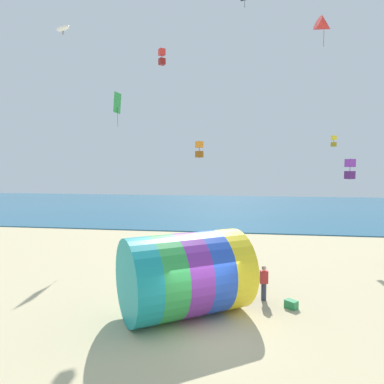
{
  "coord_description": "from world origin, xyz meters",
  "views": [
    {
      "loc": [
        1.28,
        -12.36,
        6.27
      ],
      "look_at": [
        -1.04,
        3.51,
        5.07
      ],
      "focal_mm": 32.0,
      "sensor_mm": 36.0,
      "label": 1
    }
  ],
  "objects_px": {
    "kite_red_box": "(162,57)",
    "kite_red_delta": "(324,26)",
    "kite_green_diamond": "(117,103)",
    "bystander_mid_beach": "(222,259)",
    "giant_inflatable_tube": "(186,274)",
    "kite_orange_box": "(199,149)",
    "kite_purple_box": "(350,169)",
    "kite_handler": "(264,283)",
    "cooler_box": "(291,304)",
    "bystander_near_water": "(242,253)",
    "kite_white_parafoil": "(63,28)",
    "kite_yellow_box": "(334,141)"
  },
  "relations": [
    {
      "from": "kite_green_diamond",
      "to": "bystander_mid_beach",
      "type": "height_order",
      "value": "kite_green_diamond"
    },
    {
      "from": "kite_handler",
      "to": "kite_orange_box",
      "type": "distance_m",
      "value": 8.1
    },
    {
      "from": "giant_inflatable_tube",
      "to": "kite_yellow_box",
      "type": "bearing_deg",
      "value": 57.3
    },
    {
      "from": "kite_white_parafoil",
      "to": "kite_orange_box",
      "type": "xyz_separation_m",
      "value": [
        8.9,
        -1.46,
        -7.78
      ]
    },
    {
      "from": "kite_purple_box",
      "to": "giant_inflatable_tube",
      "type": "bearing_deg",
      "value": -139.99
    },
    {
      "from": "kite_purple_box",
      "to": "bystander_near_water",
      "type": "height_order",
      "value": "kite_purple_box"
    },
    {
      "from": "kite_orange_box",
      "to": "cooler_box",
      "type": "distance_m",
      "value": 9.48
    },
    {
      "from": "kite_red_box",
      "to": "kite_red_delta",
      "type": "bearing_deg",
      "value": 19.57
    },
    {
      "from": "giant_inflatable_tube",
      "to": "bystander_mid_beach",
      "type": "xyz_separation_m",
      "value": [
        1.2,
        6.09,
        -0.92
      ]
    },
    {
      "from": "giant_inflatable_tube",
      "to": "kite_orange_box",
      "type": "relative_size",
      "value": 6.29
    },
    {
      "from": "kite_orange_box",
      "to": "bystander_near_water",
      "type": "bearing_deg",
      "value": 39.42
    },
    {
      "from": "kite_orange_box",
      "to": "bystander_near_water",
      "type": "height_order",
      "value": "kite_orange_box"
    },
    {
      "from": "kite_green_diamond",
      "to": "cooler_box",
      "type": "height_order",
      "value": "kite_green_diamond"
    },
    {
      "from": "kite_green_diamond",
      "to": "giant_inflatable_tube",
      "type": "bearing_deg",
      "value": -60.14
    },
    {
      "from": "giant_inflatable_tube",
      "to": "kite_white_parafoil",
      "type": "xyz_separation_m",
      "value": [
        -9.03,
        7.05,
        13.28
      ]
    },
    {
      "from": "giant_inflatable_tube",
      "to": "kite_handler",
      "type": "height_order",
      "value": "giant_inflatable_tube"
    },
    {
      "from": "kite_yellow_box",
      "to": "kite_green_diamond",
      "type": "relative_size",
      "value": 0.32
    },
    {
      "from": "kite_red_delta",
      "to": "bystander_near_water",
      "type": "xyz_separation_m",
      "value": [
        -6.3,
        -7.88,
        -16.64
      ]
    },
    {
      "from": "kite_handler",
      "to": "kite_red_box",
      "type": "xyz_separation_m",
      "value": [
        -6.96,
        9.08,
        13.42
      ]
    },
    {
      "from": "kite_white_parafoil",
      "to": "kite_red_box",
      "type": "distance_m",
      "value": 6.86
    },
    {
      "from": "kite_handler",
      "to": "kite_green_diamond",
      "type": "distance_m",
      "value": 20.03
    },
    {
      "from": "kite_white_parafoil",
      "to": "kite_orange_box",
      "type": "bearing_deg",
      "value": -9.32
    },
    {
      "from": "kite_orange_box",
      "to": "cooler_box",
      "type": "height_order",
      "value": "kite_orange_box"
    },
    {
      "from": "kite_red_delta",
      "to": "bystander_mid_beach",
      "type": "bearing_deg",
      "value": -128.38
    },
    {
      "from": "kite_green_diamond",
      "to": "bystander_mid_beach",
      "type": "xyz_separation_m",
      "value": [
        9.43,
        -8.24,
        -10.8
      ]
    },
    {
      "from": "kite_purple_box",
      "to": "bystander_mid_beach",
      "type": "bearing_deg",
      "value": -171.75
    },
    {
      "from": "kite_white_parafoil",
      "to": "cooler_box",
      "type": "height_order",
      "value": "kite_white_parafoil"
    },
    {
      "from": "kite_orange_box",
      "to": "kite_red_box",
      "type": "bearing_deg",
      "value": 121.83
    },
    {
      "from": "kite_handler",
      "to": "kite_red_box",
      "type": "distance_m",
      "value": 17.64
    },
    {
      "from": "cooler_box",
      "to": "kite_red_delta",
      "type": "bearing_deg",
      "value": 73.76
    },
    {
      "from": "giant_inflatable_tube",
      "to": "kite_orange_box",
      "type": "height_order",
      "value": "kite_orange_box"
    },
    {
      "from": "kite_handler",
      "to": "kite_red_box",
      "type": "height_order",
      "value": "kite_red_box"
    },
    {
      "from": "kite_green_diamond",
      "to": "kite_orange_box",
      "type": "height_order",
      "value": "kite_green_diamond"
    },
    {
      "from": "kite_handler",
      "to": "kite_purple_box",
      "type": "height_order",
      "value": "kite_purple_box"
    },
    {
      "from": "kite_white_parafoil",
      "to": "kite_orange_box",
      "type": "relative_size",
      "value": 1.29
    },
    {
      "from": "kite_yellow_box",
      "to": "cooler_box",
      "type": "height_order",
      "value": "kite_yellow_box"
    },
    {
      "from": "giant_inflatable_tube",
      "to": "kite_purple_box",
      "type": "distance_m",
      "value": 11.95
    },
    {
      "from": "kite_red_box",
      "to": "bystander_near_water",
      "type": "height_order",
      "value": "kite_red_box"
    },
    {
      "from": "kite_handler",
      "to": "cooler_box",
      "type": "height_order",
      "value": "kite_handler"
    },
    {
      "from": "kite_green_diamond",
      "to": "kite_handler",
      "type": "bearing_deg",
      "value": -46.59
    },
    {
      "from": "bystander_near_water",
      "to": "kite_handler",
      "type": "bearing_deg",
      "value": -79.7
    },
    {
      "from": "kite_orange_box",
      "to": "kite_purple_box",
      "type": "bearing_deg",
      "value": 10.26
    },
    {
      "from": "kite_red_delta",
      "to": "bystander_mid_beach",
      "type": "xyz_separation_m",
      "value": [
        -7.46,
        -9.42,
        -16.65
      ]
    },
    {
      "from": "kite_purple_box",
      "to": "kite_white_parafoil",
      "type": "height_order",
      "value": "kite_white_parafoil"
    },
    {
      "from": "giant_inflatable_tube",
      "to": "kite_red_delta",
      "type": "distance_m",
      "value": 23.73
    },
    {
      "from": "kite_purple_box",
      "to": "bystander_mid_beach",
      "type": "height_order",
      "value": "kite_purple_box"
    },
    {
      "from": "kite_purple_box",
      "to": "kite_red_delta",
      "type": "distance_m",
      "value": 14.1
    },
    {
      "from": "kite_green_diamond",
      "to": "bystander_mid_beach",
      "type": "relative_size",
      "value": 1.78
    },
    {
      "from": "kite_red_box",
      "to": "bystander_mid_beach",
      "type": "height_order",
      "value": "kite_red_box"
    },
    {
      "from": "kite_purple_box",
      "to": "kite_red_box",
      "type": "xyz_separation_m",
      "value": [
        -12.1,
        4.0,
        8.14
      ]
    }
  ]
}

